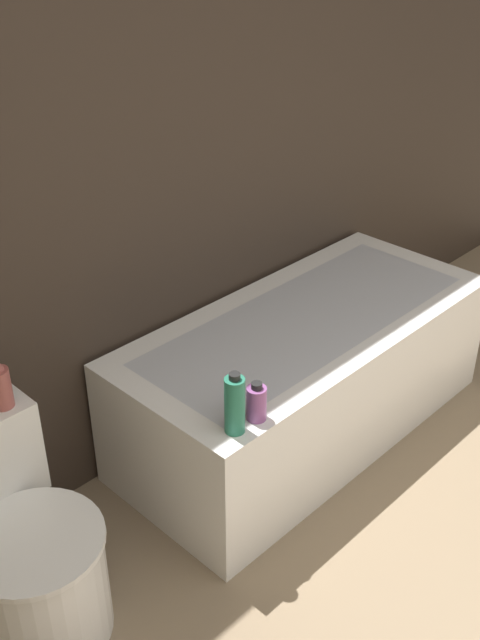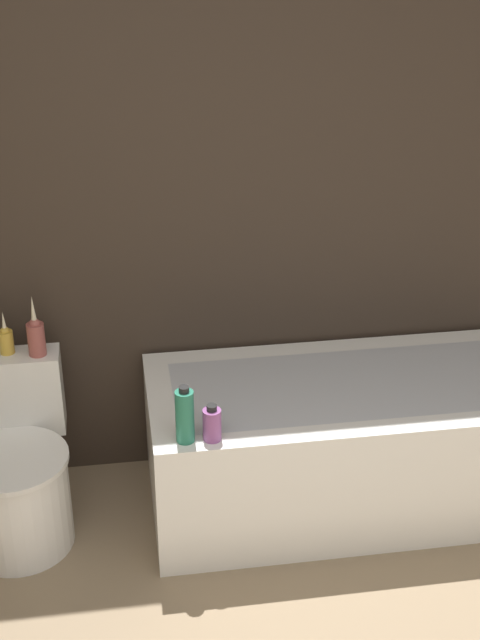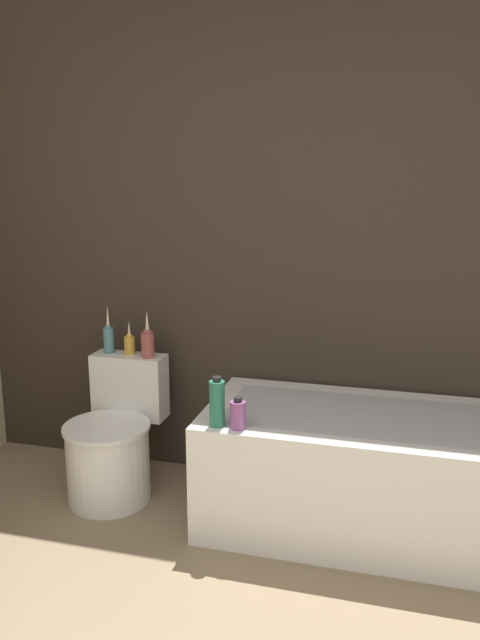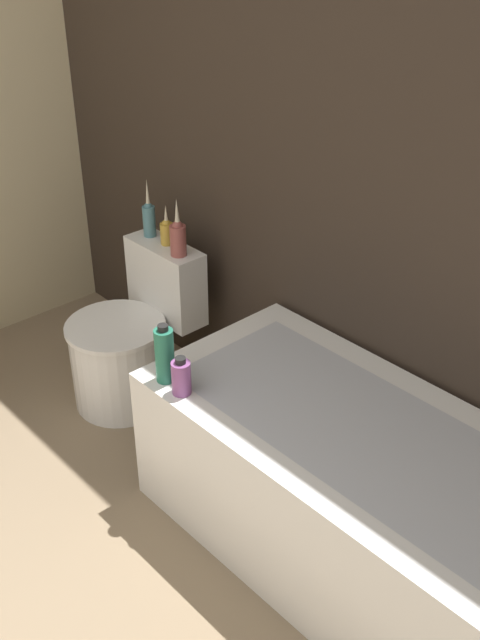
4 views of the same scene
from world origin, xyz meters
name	(u,v)px [view 2 (image 2 of 4)]	position (x,y,z in m)	size (l,w,h in m)	color
wall_back_tiled	(163,178)	(0.00, 2.42, 1.30)	(6.40, 0.06, 2.60)	#332821
bathtub	(354,441)	(0.71, 2.00, 0.28)	(1.66, 0.73, 0.56)	white
toilet	(15,475)	(-0.64, 1.98, 0.27)	(0.44, 0.58, 0.69)	white
vase_silver	(6,339)	(-0.64, 2.22, 0.75)	(0.06, 0.06, 0.18)	gold
vase_bronze	(36,335)	(-0.53, 2.19, 0.77)	(0.07, 0.07, 0.25)	#994C47
shampoo_bottle_tall	(185,416)	(0.00, 1.71, 0.66)	(0.07, 0.07, 0.22)	#267259
shampoo_bottle_short	(212,424)	(0.09, 1.70, 0.62)	(0.07, 0.07, 0.14)	#8C4C8C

